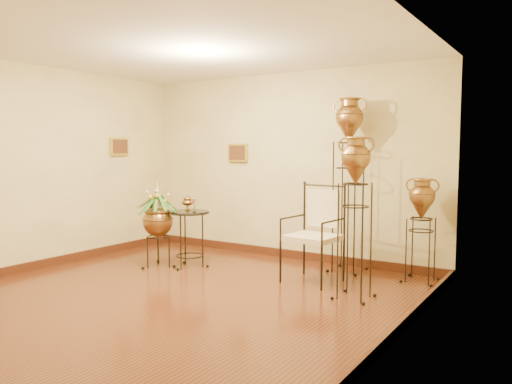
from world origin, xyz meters
The scene contains 8 objects.
ground centered at (0.00, 0.00, 0.00)m, with size 5.00×5.00×0.00m, color #562D14.
room_shell centered at (-0.01, 0.01, 1.73)m, with size 5.02×5.02×2.81m.
amphora_tall centered at (1.18, 2.15, 1.20)m, with size 0.53×0.53×2.36m.
amphora_mid centered at (1.72, 1.02, 0.92)m, with size 0.50×0.50×1.81m.
amphora_short centered at (2.15, 2.15, 0.66)m, with size 0.49×0.49×1.32m.
planter_urn centered at (-1.18, 0.96, 0.69)m, with size 0.69×0.69×1.24m.
armchair centered at (1.02, 1.41, 0.61)m, with size 0.74×0.70×1.21m.
side_table centered at (-0.78, 1.18, 0.41)m, with size 0.71×0.71×1.00m.
Camera 1 is at (3.75, -4.13, 1.65)m, focal length 35.00 mm.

